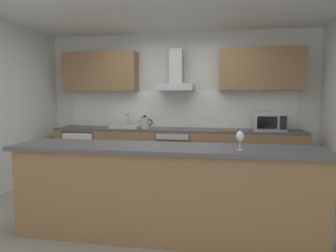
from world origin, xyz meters
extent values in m
cube|color=gray|center=(0.00, 0.00, -0.01)|extent=(5.85, 4.72, 0.02)
cube|color=silver|center=(0.00, 1.92, 1.30)|extent=(5.85, 0.12, 2.60)
cube|color=white|center=(0.00, 1.85, 1.23)|extent=(4.12, 0.02, 0.66)
cube|color=olive|center=(0.00, 1.54, 0.43)|extent=(4.26, 0.60, 0.86)
cube|color=#4C4C51|center=(0.00, 1.54, 0.88)|extent=(4.26, 0.60, 0.04)
cube|color=olive|center=(0.22, -0.64, 0.45)|extent=(3.03, 0.52, 0.91)
cube|color=#4C4C51|center=(0.22, -0.64, 0.93)|extent=(3.13, 0.64, 0.04)
cube|color=olive|center=(-1.42, 1.69, 1.91)|extent=(1.36, 0.32, 0.70)
cube|color=olive|center=(1.42, 1.69, 1.91)|extent=(1.36, 0.32, 0.70)
cube|color=slate|center=(-0.01, 1.52, 0.46)|extent=(0.60, 0.56, 0.80)
cube|color=black|center=(-0.01, 1.23, 0.40)|extent=(0.50, 0.02, 0.48)
cube|color=#B7BABC|center=(-0.01, 1.23, 0.80)|extent=(0.54, 0.02, 0.09)
cylinder|color=#B7BABC|center=(-0.01, 1.20, 0.64)|extent=(0.49, 0.02, 0.02)
cube|color=white|center=(-1.68, 1.52, 0.42)|extent=(0.58, 0.56, 0.85)
cube|color=silver|center=(-1.68, 1.23, 0.43)|extent=(0.55, 0.02, 0.80)
cylinder|color=#B7BABC|center=(-1.46, 1.21, 0.47)|extent=(0.02, 0.02, 0.38)
cube|color=#B7BABC|center=(1.55, 1.49, 1.05)|extent=(0.50, 0.36, 0.30)
cube|color=black|center=(1.49, 1.30, 1.05)|extent=(0.30, 0.02, 0.19)
cube|color=black|center=(1.73, 1.30, 1.05)|extent=(0.10, 0.01, 0.21)
cube|color=silver|center=(-0.88, 1.52, 0.92)|extent=(0.50, 0.40, 0.04)
cylinder|color=#B7BABC|center=(-0.88, 1.65, 1.03)|extent=(0.03, 0.03, 0.26)
cylinder|color=#B7BABC|center=(-0.88, 1.57, 1.15)|extent=(0.03, 0.16, 0.03)
cylinder|color=#B7BABC|center=(-0.53, 1.48, 1.00)|extent=(0.15, 0.15, 0.20)
sphere|color=black|center=(-0.53, 1.48, 1.11)|extent=(0.06, 0.06, 0.06)
cone|color=#B7BABC|center=(-0.63, 1.48, 1.04)|extent=(0.09, 0.04, 0.07)
torus|color=black|center=(-0.44, 1.48, 1.01)|extent=(0.11, 0.02, 0.11)
cube|color=#B7BABC|center=(-0.01, 1.62, 1.62)|extent=(0.62, 0.45, 0.12)
cube|color=#B7BABC|center=(-0.01, 1.67, 1.98)|extent=(0.22, 0.22, 0.60)
cylinder|color=silver|center=(0.95, -0.73, 0.95)|extent=(0.07, 0.07, 0.01)
cylinder|color=silver|center=(0.95, -0.73, 1.00)|extent=(0.01, 0.01, 0.09)
ellipsoid|color=silver|center=(0.95, -0.73, 1.08)|extent=(0.08, 0.08, 0.10)
cube|color=#9E7247|center=(0.88, 1.49, 0.91)|extent=(0.36, 0.26, 0.02)
camera|label=1|loc=(0.78, -3.52, 1.43)|focal=31.66mm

